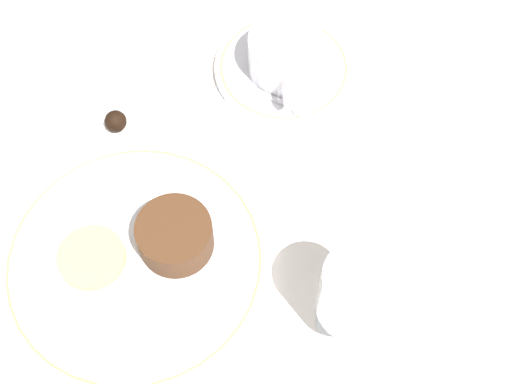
# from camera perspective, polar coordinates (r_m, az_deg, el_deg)

# --- Properties ---
(ground_plane) EXTENTS (3.00, 3.00, 0.00)m
(ground_plane) POSITION_cam_1_polar(r_m,az_deg,el_deg) (0.71, -6.30, -5.82)
(ground_plane) COLOR white
(dinner_plate) EXTENTS (0.27, 0.27, 0.01)m
(dinner_plate) POSITION_cam_1_polar(r_m,az_deg,el_deg) (0.71, -9.61, -5.40)
(dinner_plate) COLOR white
(dinner_plate) RESTS_ON ground_plane
(saucer) EXTENTS (0.16, 0.16, 0.01)m
(saucer) POSITION_cam_1_polar(r_m,az_deg,el_deg) (0.82, 2.21, 9.86)
(saucer) COLOR white
(saucer) RESTS_ON ground_plane
(coffee_cup) EXTENTS (0.11, 0.08, 0.05)m
(coffee_cup) POSITION_cam_1_polar(r_m,az_deg,el_deg) (0.79, 2.38, 10.98)
(coffee_cup) COLOR white
(coffee_cup) RESTS_ON saucer
(spoon) EXTENTS (0.06, 0.10, 0.00)m
(spoon) POSITION_cam_1_polar(r_m,az_deg,el_deg) (0.79, 1.82, 7.28)
(spoon) COLOR silver
(spoon) RESTS_ON saucer
(wine_glass) EXTENTS (0.07, 0.07, 0.12)m
(wine_glass) POSITION_cam_1_polar(r_m,az_deg,el_deg) (0.62, 8.07, -8.18)
(wine_glass) COLOR silver
(wine_glass) RESTS_ON ground_plane
(fork) EXTENTS (0.05, 0.18, 0.01)m
(fork) POSITION_cam_1_polar(r_m,az_deg,el_deg) (0.80, -6.55, 7.18)
(fork) COLOR silver
(fork) RESTS_ON ground_plane
(dessert_cake) EXTENTS (0.07, 0.07, 0.04)m
(dessert_cake) POSITION_cam_1_polar(r_m,az_deg,el_deg) (0.69, -6.25, -3.52)
(dessert_cake) COLOR #4C2D19
(dessert_cake) RESTS_ON dinner_plate
(pineapple_slice) EXTENTS (0.07, 0.07, 0.01)m
(pineapple_slice) POSITION_cam_1_polar(r_m,az_deg,el_deg) (0.71, -13.03, -5.27)
(pineapple_slice) COLOR #EFE075
(pineapple_slice) RESTS_ON dinner_plate
(chocolate_truffle) EXTENTS (0.02, 0.02, 0.02)m
(chocolate_truffle) POSITION_cam_1_polar(r_m,az_deg,el_deg) (0.79, -11.17, 5.58)
(chocolate_truffle) COLOR black
(chocolate_truffle) RESTS_ON ground_plane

